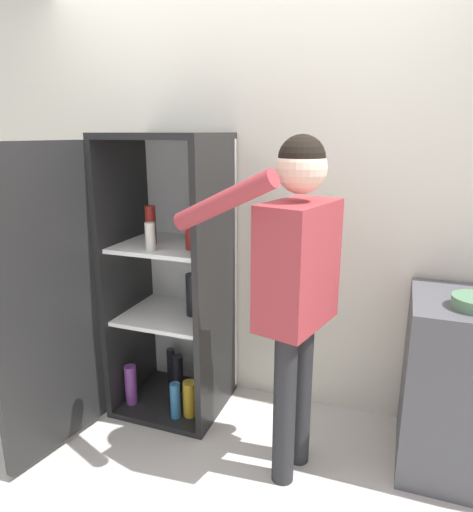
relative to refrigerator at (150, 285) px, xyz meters
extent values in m
plane|color=beige|center=(0.42, -0.55, -0.81)|extent=(12.00, 12.00, 0.00)
cube|color=silver|center=(0.42, 0.43, 0.46)|extent=(7.00, 0.06, 2.55)
cube|color=black|center=(0.09, 0.09, -0.79)|extent=(0.63, 0.58, 0.04)
cube|color=black|center=(0.09, 0.09, 0.84)|extent=(0.63, 0.58, 0.04)
cube|color=white|center=(0.09, 0.36, 0.02)|extent=(0.63, 0.03, 1.60)
cube|color=black|center=(-0.21, 0.09, 0.02)|extent=(0.03, 0.58, 1.60)
cube|color=black|center=(0.38, 0.09, 0.02)|extent=(0.04, 0.58, 1.60)
cube|color=white|center=(0.09, 0.09, -0.21)|extent=(0.56, 0.51, 0.02)
cube|color=white|center=(0.09, 0.09, 0.22)|extent=(0.56, 0.51, 0.02)
cube|color=black|center=(-0.30, -0.50, 0.02)|extent=(0.15, 0.63, 1.60)
cylinder|color=black|center=(0.06, 0.18, -0.66)|extent=(0.07, 0.07, 0.24)
cylinder|color=maroon|center=(0.27, 0.01, 0.30)|extent=(0.07, 0.07, 0.12)
cylinder|color=teal|center=(0.19, -0.09, -0.67)|extent=(0.06, 0.06, 0.22)
cylinder|color=black|center=(0.22, 0.11, -0.07)|extent=(0.08, 0.08, 0.26)
cylinder|color=maroon|center=(0.01, 0.03, 0.35)|extent=(0.06, 0.06, 0.22)
cylinder|color=maroon|center=(0.31, 0.12, -0.68)|extent=(0.09, 0.09, 0.19)
cylinder|color=#B78C1E|center=(0.26, -0.05, -0.67)|extent=(0.08, 0.08, 0.22)
cylinder|color=#723884|center=(-0.14, -0.06, -0.65)|extent=(0.07, 0.07, 0.25)
cylinder|color=beige|center=(0.07, -0.09, 0.31)|extent=(0.06, 0.06, 0.16)
cylinder|color=black|center=(-0.02, 0.24, -0.65)|extent=(0.05, 0.05, 0.24)
cylinder|color=#262628|center=(0.90, -0.32, -0.41)|extent=(0.11, 0.11, 0.81)
cylinder|color=#262628|center=(0.94, -0.16, -0.41)|extent=(0.11, 0.11, 0.81)
cube|color=#9E3338|center=(0.92, -0.24, 0.28)|extent=(0.34, 0.47, 0.57)
sphere|color=beige|center=(0.92, -0.24, 0.71)|extent=(0.22, 0.22, 0.22)
sphere|color=black|center=(0.92, -0.24, 0.75)|extent=(0.20, 0.20, 0.20)
cylinder|color=#9E3338|center=(0.63, -0.41, 0.58)|extent=(0.53, 0.21, 0.30)
cylinder|color=#9E3338|center=(0.98, -0.01, 0.25)|extent=(0.08, 0.08, 0.54)
camera|label=1|loc=(1.34, -2.19, 0.86)|focal=32.00mm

